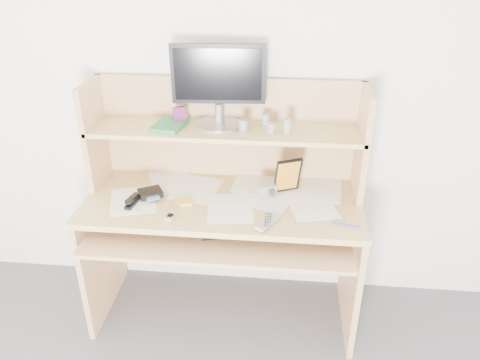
# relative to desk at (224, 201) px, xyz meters

# --- Properties ---
(back_wall) EXTENTS (3.60, 0.04, 2.50)m
(back_wall) POSITION_rel_desk_xyz_m (0.00, 0.24, 0.56)
(back_wall) COLOR white
(back_wall) RESTS_ON floor
(desk) EXTENTS (1.40, 0.70, 1.30)m
(desk) POSITION_rel_desk_xyz_m (0.00, 0.00, 0.00)
(desk) COLOR tan
(desk) RESTS_ON floor
(paper_clutter) EXTENTS (1.32, 0.54, 0.01)m
(paper_clutter) POSITION_rel_desk_xyz_m (0.00, -0.08, 0.06)
(paper_clutter) COLOR silver
(paper_clutter) RESTS_ON desk
(keyboard) EXTENTS (0.46, 0.26, 0.03)m
(keyboard) POSITION_rel_desk_xyz_m (0.12, -0.17, -0.03)
(keyboard) COLOR black
(keyboard) RESTS_ON desk
(tv_remote) EXTENTS (0.12, 0.16, 0.02)m
(tv_remote) POSITION_rel_desk_xyz_m (0.24, -0.28, 0.07)
(tv_remote) COLOR gray
(tv_remote) RESTS_ON paper_clutter
(flip_phone) EXTENTS (0.06, 0.08, 0.02)m
(flip_phone) POSITION_rel_desk_xyz_m (-0.22, -0.28, 0.07)
(flip_phone) COLOR silver
(flip_phone) RESTS_ON paper_clutter
(stapler) EXTENTS (0.05, 0.12, 0.04)m
(stapler) POSITION_rel_desk_xyz_m (-0.44, -0.17, 0.08)
(stapler) COLOR black
(stapler) RESTS_ON paper_clutter
(wallet) EXTENTS (0.15, 0.14, 0.03)m
(wallet) POSITION_rel_desk_xyz_m (-0.37, -0.08, 0.08)
(wallet) COLOR black
(wallet) RESTS_ON paper_clutter
(sticky_note_pad) EXTENTS (0.10, 0.10, 0.01)m
(sticky_note_pad) POSITION_rel_desk_xyz_m (-0.19, -0.12, 0.06)
(sticky_note_pad) COLOR gold
(sticky_note_pad) RESTS_ON desk
(digital_camera) EXTENTS (0.10, 0.07, 0.06)m
(digital_camera) POSITION_rel_desk_xyz_m (0.22, -0.02, 0.09)
(digital_camera) COLOR #A2A2A4
(digital_camera) RESTS_ON paper_clutter
(game_case) EXTENTS (0.13, 0.07, 0.19)m
(game_case) POSITION_rel_desk_xyz_m (0.33, 0.03, 0.16)
(game_case) COLOR black
(game_case) RESTS_ON paper_clutter
(blue_pen) EXTENTS (0.13, 0.04, 0.01)m
(blue_pen) POSITION_rel_desk_xyz_m (0.60, -0.26, 0.07)
(blue_pen) COLOR #1939BE
(blue_pen) RESTS_ON paper_clutter
(card_box) EXTENTS (0.07, 0.05, 0.09)m
(card_box) POSITION_rel_desk_xyz_m (-0.24, 0.11, 0.43)
(card_box) COLOR #9D2614
(card_box) RESTS_ON desk
(shelf_book) EXTENTS (0.17, 0.22, 0.02)m
(shelf_book) POSITION_rel_desk_xyz_m (-0.28, 0.06, 0.40)
(shelf_book) COLOR #327D51
(shelf_book) RESTS_ON desk
(chip_stack_a) EXTENTS (0.05, 0.05, 0.06)m
(chip_stack_a) POSITION_rel_desk_xyz_m (0.10, 0.04, 0.42)
(chip_stack_a) COLOR black
(chip_stack_a) RESTS_ON desk
(chip_stack_b) EXTENTS (0.05, 0.05, 0.07)m
(chip_stack_b) POSITION_rel_desk_xyz_m (0.20, 0.12, 0.42)
(chip_stack_b) COLOR silver
(chip_stack_b) RESTS_ON desk
(chip_stack_c) EXTENTS (0.05, 0.05, 0.05)m
(chip_stack_c) POSITION_rel_desk_xyz_m (0.23, 0.03, 0.41)
(chip_stack_c) COLOR black
(chip_stack_c) RESTS_ON desk
(chip_stack_d) EXTENTS (0.05, 0.05, 0.07)m
(chip_stack_d) POSITION_rel_desk_xyz_m (0.31, 0.03, 0.42)
(chip_stack_d) COLOR white
(chip_stack_d) RESTS_ON desk
(monitor) EXTENTS (0.47, 0.23, 0.40)m
(monitor) POSITION_rel_desk_xyz_m (-0.04, 0.12, 0.60)
(monitor) COLOR #A6A6AB
(monitor) RESTS_ON desk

